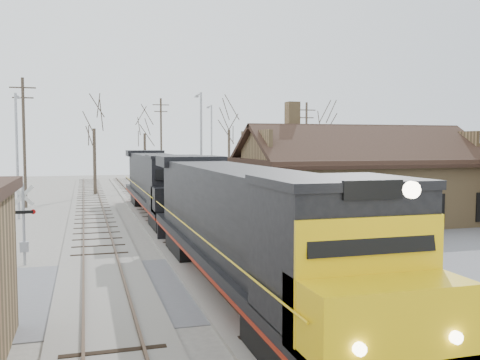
{
  "coord_description": "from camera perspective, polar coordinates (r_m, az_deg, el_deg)",
  "views": [
    {
      "loc": [
        -5.11,
        -19.16,
        5.25
      ],
      "look_at": [
        3.12,
        9.0,
        3.19
      ],
      "focal_mm": 40.0,
      "sensor_mm": 36.0,
      "label": 1
    }
  ],
  "objects": [
    {
      "name": "ground",
      "position": [
        20.51,
        -1.35,
        -10.82
      ],
      "size": [
        140.0,
        140.0,
        0.0
      ],
      "primitive_type": "plane",
      "color": "gray",
      "rests_on": "ground"
    },
    {
      "name": "road",
      "position": [
        20.51,
        -1.35,
        -10.78
      ],
      "size": [
        60.0,
        9.0,
        0.03
      ],
      "primitive_type": "cube",
      "color": "#5C5C61",
      "rests_on": "ground"
    },
    {
      "name": "track_main",
      "position": [
        34.92,
        -7.73,
        -4.57
      ],
      "size": [
        3.4,
        90.0,
        0.24
      ],
      "color": "gray",
      "rests_on": "ground"
    },
    {
      "name": "track_siding",
      "position": [
        34.55,
        -15.15,
        -4.76
      ],
      "size": [
        3.4,
        90.0,
        0.24
      ],
      "color": "gray",
      "rests_on": "ground"
    },
    {
      "name": "depot",
      "position": [
        35.66,
        12.42,
        -0.66
      ],
      "size": [
        15.2,
        9.31,
        7.9
      ],
      "color": "#97794E",
      "rests_on": "ground"
    },
    {
      "name": "locomotive_lead",
      "position": [
        18.04,
        0.36,
        -5.07
      ],
      "size": [
        3.08,
        20.59,
        4.57
      ],
      "color": "black",
      "rests_on": "ground"
    },
    {
      "name": "locomotive_trailing",
      "position": [
        38.39,
        -8.61,
        -0.29
      ],
      "size": [
        3.08,
        20.59,
        4.33
      ],
      "color": "black",
      "rests_on": "ground"
    },
    {
      "name": "crossbuck_near",
      "position": [
        16.89,
        11.68,
        -7.71
      ],
      "size": [
        1.11,
        0.29,
        3.91
      ],
      "rotation": [
        0.0,
        0.0,
        -0.01
      ],
      "color": "#A5A8AD",
      "rests_on": "ground"
    },
    {
      "name": "crossbuck_far",
      "position": [
        24.7,
        -22.07,
        -4.58
      ],
      "size": [
        1.01,
        0.26,
        3.52
      ],
      "rotation": [
        0.0,
        0.0,
        3.19
      ],
      "color": "#A5A8AD",
      "rests_on": "ground"
    },
    {
      "name": "streetlight_a",
      "position": [
        39.74,
        -22.68,
        3.12
      ],
      "size": [
        0.25,
        2.04,
        8.63
      ],
      "color": "#A5A8AD",
      "rests_on": "ground"
    },
    {
      "name": "streetlight_b",
      "position": [
        42.37,
        -4.2,
        3.83
      ],
      "size": [
        0.25,
        2.04,
        9.18
      ],
      "color": "#A5A8AD",
      "rests_on": "ground"
    },
    {
      "name": "streetlight_c",
      "position": [
        57.64,
        -3.08,
        3.93
      ],
      "size": [
        0.25,
        2.04,
        9.29
      ],
      "color": "#A5A8AD",
      "rests_on": "ground"
    },
    {
      "name": "utility_pole_a",
      "position": [
        46.29,
        -22.04,
        3.95
      ],
      "size": [
        2.0,
        0.24,
        10.43
      ],
      "color": "#382D23",
      "rests_on": "ground"
    },
    {
      "name": "utility_pole_b",
      "position": [
        65.69,
        -8.41,
        4.21
      ],
      "size": [
        2.0,
        0.24,
        10.62
      ],
      "color": "#382D23",
      "rests_on": "ground"
    },
    {
      "name": "utility_pole_c",
      "position": [
        56.53,
        7.08,
        3.67
      ],
      "size": [
        2.0,
        0.24,
        9.45
      ],
      "color": "#382D23",
      "rests_on": "ground"
    },
    {
      "name": "tree_b",
      "position": [
        54.89,
        -15.33,
        6.46
      ],
      "size": [
        4.43,
        4.43,
        10.86
      ],
      "color": "#382D23",
      "rests_on": "ground"
    },
    {
      "name": "tree_c",
      "position": [
        68.15,
        -10.15,
        5.8
      ],
      "size": [
        4.28,
        4.28,
        10.48
      ],
      "color": "#382D23",
      "rests_on": "ground"
    },
    {
      "name": "tree_d",
      "position": [
        65.1,
        -1.18,
        6.37
      ],
      "size": [
        4.55,
        4.55,
        11.16
      ],
      "color": "#382D23",
      "rests_on": "ground"
    },
    {
      "name": "tree_e",
      "position": [
        65.08,
        9.16,
        6.03
      ],
      "size": [
        4.36,
        4.36,
        10.69
      ],
      "color": "#382D23",
      "rests_on": "ground"
    }
  ]
}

